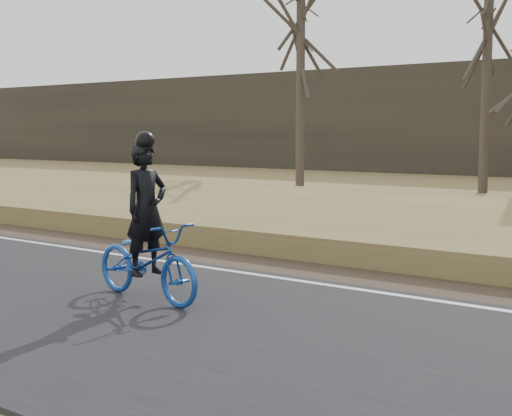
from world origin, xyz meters
The scene contains 3 objects.
cyclist centered at (-5.50, -2.03, 0.78)m, with size 2.13×0.98×2.29m.
bare_tree_far_left centered at (-14.09, 15.39, 4.28)m, with size 0.36×0.36×8.56m, color #4B4237.
bare_tree_left centered at (-7.57, 18.16, 4.16)m, with size 0.36×0.36×8.32m, color #4B4237.
Camera 1 is at (1.29, -8.90, 2.36)m, focal length 50.00 mm.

